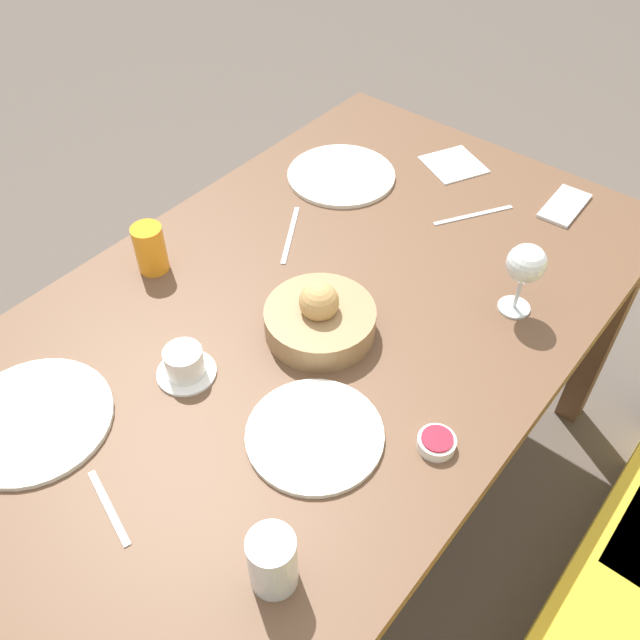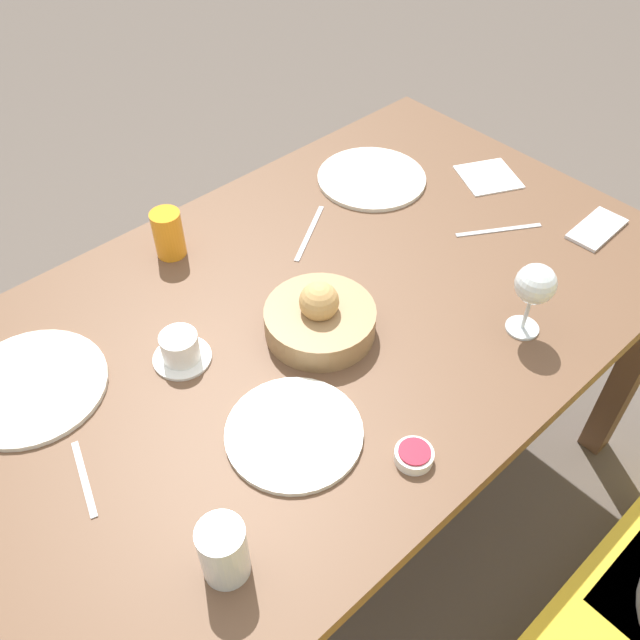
% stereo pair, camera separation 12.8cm
% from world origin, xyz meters
% --- Properties ---
extents(ground_plane, '(10.00, 10.00, 0.00)m').
position_xyz_m(ground_plane, '(0.00, 0.00, 0.00)').
color(ground_plane, '#564C44').
extents(dining_table, '(1.59, 0.93, 0.73)m').
position_xyz_m(dining_table, '(0.00, 0.00, 0.65)').
color(dining_table, brown).
rests_on(dining_table, ground_plane).
extents(bread_basket, '(0.21, 0.21, 0.11)m').
position_xyz_m(bread_basket, '(0.01, 0.05, 0.77)').
color(bread_basket, '#99754C').
rests_on(bread_basket, dining_table).
extents(plate_near_left, '(0.26, 0.26, 0.01)m').
position_xyz_m(plate_near_left, '(-0.42, -0.24, 0.74)').
color(plate_near_left, silver).
rests_on(plate_near_left, dining_table).
extents(plate_near_right, '(0.27, 0.27, 0.01)m').
position_xyz_m(plate_near_right, '(0.48, -0.19, 0.74)').
color(plate_near_right, silver).
rests_on(plate_near_right, dining_table).
extents(plate_far_center, '(0.23, 0.23, 0.01)m').
position_xyz_m(plate_far_center, '(0.20, 0.19, 0.74)').
color(plate_far_center, silver).
rests_on(plate_far_center, dining_table).
extents(juice_glass, '(0.06, 0.06, 0.11)m').
position_xyz_m(juice_glass, '(0.09, -0.34, 0.79)').
color(juice_glass, orange).
rests_on(juice_glass, dining_table).
extents(water_tumbler, '(0.07, 0.07, 0.11)m').
position_xyz_m(water_tumbler, '(0.42, 0.30, 0.79)').
color(water_tumbler, silver).
rests_on(water_tumbler, dining_table).
extents(wine_glass, '(0.08, 0.08, 0.16)m').
position_xyz_m(wine_glass, '(-0.28, 0.31, 0.85)').
color(wine_glass, silver).
rests_on(wine_glass, dining_table).
extents(coffee_cup, '(0.11, 0.11, 0.06)m').
position_xyz_m(coffee_cup, '(0.25, -0.07, 0.76)').
color(coffee_cup, white).
rests_on(coffee_cup, dining_table).
extents(jam_bowl_berry, '(0.06, 0.06, 0.02)m').
position_xyz_m(jam_bowl_berry, '(0.09, 0.36, 0.75)').
color(jam_bowl_berry, white).
rests_on(jam_bowl_berry, dining_table).
extents(fork_silver, '(0.18, 0.11, 0.00)m').
position_xyz_m(fork_silver, '(-0.49, 0.09, 0.74)').
color(fork_silver, '#B7B7BC').
rests_on(fork_silver, dining_table).
extents(knife_silver, '(0.18, 0.12, 0.00)m').
position_xyz_m(knife_silver, '(-0.17, -0.19, 0.74)').
color(knife_silver, '#B7B7BC').
rests_on(knife_silver, dining_table).
extents(spoon_coffee, '(0.05, 0.15, 0.00)m').
position_xyz_m(spoon_coffee, '(0.50, 0.03, 0.74)').
color(spoon_coffee, '#B7B7BC').
rests_on(spoon_coffee, dining_table).
extents(napkin, '(0.18, 0.18, 0.00)m').
position_xyz_m(napkin, '(-0.64, -0.05, 0.74)').
color(napkin, white).
rests_on(napkin, dining_table).
extents(cell_phone, '(0.15, 0.08, 0.01)m').
position_xyz_m(cell_phone, '(-0.65, 0.24, 0.74)').
color(cell_phone, silver).
rests_on(cell_phone, dining_table).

